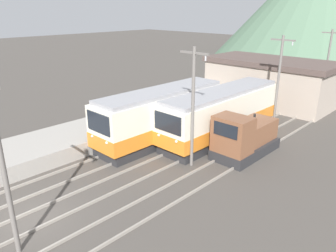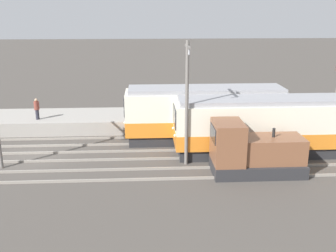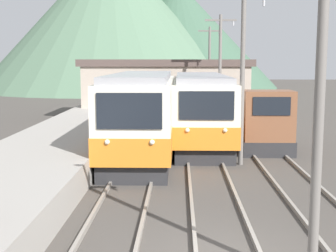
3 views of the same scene
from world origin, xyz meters
TOP-DOWN VIEW (x-y plane):
  - commuter_train_left at (-2.60, 11.29)m, footprint 2.84×11.06m
  - commuter_train_center at (0.20, 14.77)m, footprint 2.84×11.74m
  - shunting_locomotive at (3.20, 13.11)m, footprint 2.40×5.11m
  - catenary_mast_near at (1.71, -1.19)m, footprint 2.00×0.20m
  - catenary_mast_mid at (1.71, 9.55)m, footprint 2.00×0.20m
  - catenary_mast_far at (1.71, 20.29)m, footprint 2.00×0.20m
  - catenary_mast_distant at (1.71, 31.03)m, footprint 2.00×0.20m
  - station_building at (-1.87, 26.00)m, footprint 12.60×6.30m
  - mountain_backdrop at (-8.10, 65.15)m, footprint 46.73×40.54m

SIDE VIEW (x-z plane):
  - shunting_locomotive at x=3.20m, z-range -0.29..2.71m
  - commuter_train_center at x=0.20m, z-range -0.13..3.51m
  - commuter_train_left at x=-2.60m, z-range -0.14..3.65m
  - station_building at x=-1.87m, z-range 0.02..4.47m
  - catenary_mast_near at x=1.71m, z-range 0.32..7.57m
  - catenary_mast_mid at x=1.71m, z-range 0.32..7.57m
  - catenary_mast_far at x=1.71m, z-range 0.32..7.57m
  - catenary_mast_distant at x=1.71m, z-range 0.32..7.57m
  - mountain_backdrop at x=-8.10m, z-range -0.85..21.36m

